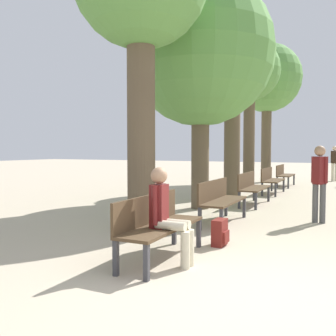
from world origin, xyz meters
TOP-DOWN VIEW (x-y plane):
  - ground_plane at (0.00, 0.00)m, footprint 80.00×80.00m
  - bench_row_0 at (-1.65, 0.57)m, footprint 0.51×1.74m
  - bench_row_1 at (-1.65, 3.36)m, footprint 0.51×1.74m
  - bench_row_2 at (-1.65, 6.15)m, footprint 0.51×1.74m
  - bench_row_3 at (-1.65, 8.94)m, footprint 0.51×1.74m
  - bench_row_4 at (-1.65, 11.73)m, footprint 0.51×1.74m
  - tree_row_1 at (-2.69, 4.96)m, footprint 3.67×3.67m
  - tree_row_2 at (-2.69, 7.84)m, footprint 2.27×2.27m
  - tree_row_3 at (-2.69, 10.11)m, footprint 2.26×2.26m
  - tree_row_4 at (-2.69, 13.39)m, footprint 3.08×3.08m
  - person_seated at (-1.42, 0.42)m, footprint 0.58×0.33m
  - backpack at (-1.09, 1.64)m, footprint 0.21×0.33m
  - pedestrian_near at (0.11, 15.43)m, footprint 0.34×0.30m
  - pedestrian_far at (0.17, 4.25)m, footprint 0.32×0.28m

SIDE VIEW (x-z plane):
  - ground_plane at x=0.00m, z-range 0.00..0.00m
  - backpack at x=-1.09m, z-range 0.00..0.41m
  - bench_row_0 at x=-1.65m, z-range 0.08..0.96m
  - bench_row_1 at x=-1.65m, z-range 0.08..0.96m
  - bench_row_2 at x=-1.65m, z-range 0.08..0.96m
  - bench_row_3 at x=-1.65m, z-range 0.08..0.96m
  - bench_row_4 at x=-1.65m, z-range 0.08..0.96m
  - person_seated at x=-1.42m, z-range 0.05..1.32m
  - pedestrian_far at x=0.17m, z-range 0.12..1.70m
  - pedestrian_near at x=0.11m, z-range 0.12..1.78m
  - tree_row_1 at x=-2.69m, z-range 1.02..6.77m
  - tree_row_3 at x=-2.69m, z-range 1.52..7.11m
  - tree_row_2 at x=-2.69m, z-range 1.57..7.46m
  - tree_row_4 at x=-2.69m, z-range 1.52..7.79m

